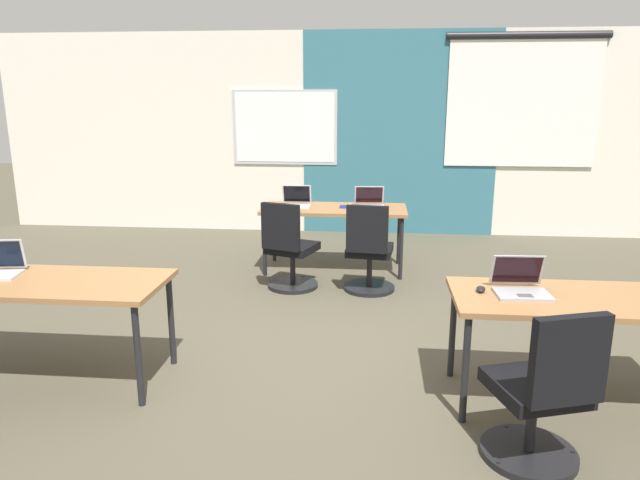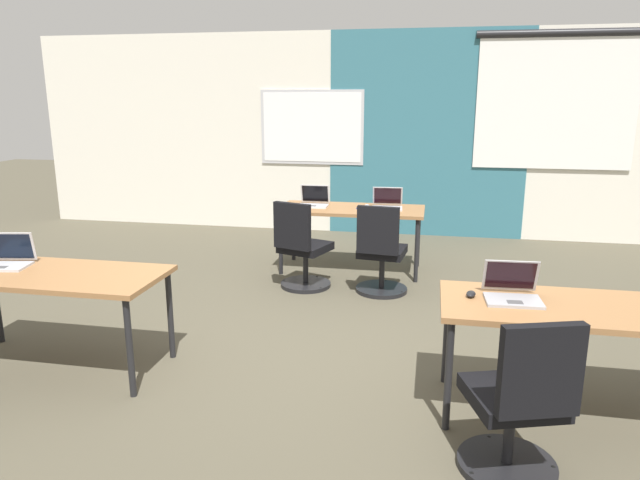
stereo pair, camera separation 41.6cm
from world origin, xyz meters
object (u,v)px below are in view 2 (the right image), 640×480
laptop_far_left (314,201)px  mouse_near_right_inner (471,294)px  desk_near_right (577,315)px  desk_near_left (51,280)px  chair_far_right (381,257)px  chair_far_left (302,253)px  mouse_far_right (367,206)px  desk_far_center (351,213)px  chair_near_right_inner (518,412)px  laptop_near_left_end (7,259)px  laptop_near_right_inner (512,292)px  laptop_far_right (387,204)px

laptop_far_left → mouse_near_right_inner: laptop_far_left is taller
desk_near_right → laptop_far_left: bearing=127.6°
laptop_far_left → mouse_near_right_inner: 3.21m
desk_near_left → laptop_far_left: laptop_far_left is taller
desk_near_right → chair_far_right: size_ratio=1.74×
chair_far_left → mouse_far_right: bearing=-107.5°
desk_far_center → chair_far_right: (0.40, -0.74, -0.28)m
desk_near_left → laptop_far_left: (1.31, 2.85, 0.11)m
desk_near_right → chair_near_right_inner: size_ratio=1.74×
desk_near_left → desk_far_center: 3.30m
desk_far_center → laptop_near_left_end: 3.47m
laptop_near_left_end → chair_near_right_inner: 3.61m
desk_near_right → chair_far_right: bearing=123.2°
chair_far_right → laptop_near_right_inner: (0.97, -2.01, 0.39)m
desk_far_center → laptop_near_right_inner: bearing=-63.5°
chair_far_right → laptop_near_right_inner: bearing=122.3°
desk_far_center → mouse_far_right: 0.19m
laptop_far_right → mouse_near_right_inner: 2.92m
laptop_far_right → mouse_near_right_inner: bearing=-79.0°
desk_near_right → chair_near_right_inner: chair_near_right_inner is taller
desk_far_center → mouse_far_right: size_ratio=15.97×
laptop_near_left_end → chair_far_left: laptop_near_left_end is taller
desk_near_left → laptop_near_right_inner: bearing=0.8°
mouse_far_right → laptop_near_left_end: 3.61m
chair_far_right → chair_near_right_inner: same height
laptop_far_right → mouse_near_right_inner: (0.74, -2.82, -0.03)m
mouse_near_right_inner → laptop_far_right: bearing=104.7°
desk_far_center → laptop_far_right: 0.41m
desk_near_right → laptop_near_left_end: size_ratio=4.29×
laptop_near_right_inner → mouse_far_right: bearing=110.6°
mouse_far_right → mouse_near_right_inner: bearing=-71.0°
desk_far_center → chair_far_left: (-0.40, -0.73, -0.28)m
laptop_far_left → laptop_near_right_inner: laptop_far_left is taller
desk_near_left → mouse_far_right: mouse_far_right is taller
desk_near_right → mouse_near_right_inner: bearing=175.9°
laptop_far_right → chair_near_right_inner: 3.70m
desk_near_right → laptop_near_left_end: bearing=178.8°
laptop_far_right → desk_near_right: bearing=-68.3°
desk_far_center → desk_near_left: bearing=-122.0°
desk_near_right → chair_near_right_inner: (-0.41, -0.69, -0.28)m
laptop_far_right → laptop_near_left_end: bearing=-136.2°
laptop_far_right → chair_far_left: laptop_far_right is taller
desk_far_center → mouse_near_right_inner: size_ratio=14.67×
mouse_far_right → chair_near_right_inner: (1.18, -3.54, -0.36)m
chair_far_right → laptop_near_right_inner: laptop_near_right_inner is taller
mouse_far_right → chair_far_left: chair_far_left is taller
desk_near_left → laptop_near_right_inner: (3.13, 0.04, 0.11)m
mouse_near_right_inner → desk_near_right: bearing=-4.1°
laptop_far_right → laptop_far_left: bearing=177.6°
desk_near_left → chair_far_left: bearing=57.0°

